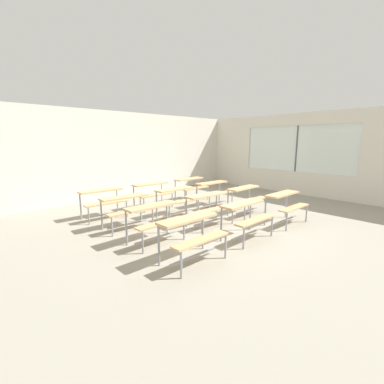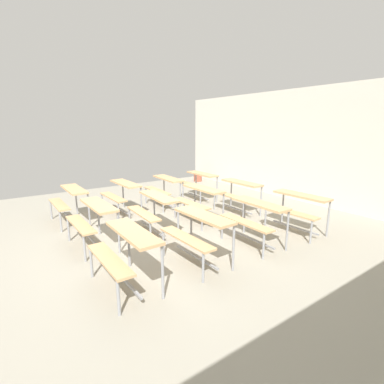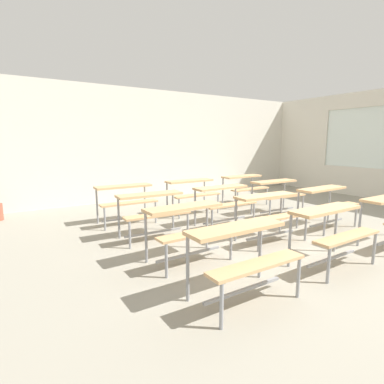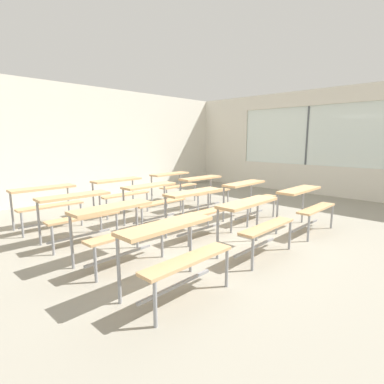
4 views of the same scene
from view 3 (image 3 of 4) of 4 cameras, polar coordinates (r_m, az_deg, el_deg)
The scene contains 13 objects.
ground at distance 5.29m, azimuth 16.29°, elevation -8.66°, with size 10.00×9.00×0.05m, color gray.
wall_back at distance 8.68m, azimuth -6.19°, elevation 8.92°, with size 10.00×0.12×3.00m, color silver.
desk_bench_r0c0 at distance 3.10m, azimuth 9.68°, elevation -10.07°, with size 1.10×0.60×0.74m.
desk_bench_r0c1 at distance 4.26m, azimuth 25.17°, elevation -5.38°, with size 1.11×0.60×0.74m.
desk_bench_r1c0 at distance 4.00m, azimuth -0.76°, elevation -5.40°, with size 1.12×0.62×0.74m.
desk_bench_r1c1 at distance 4.98m, azimuth 14.71°, elevation -2.71°, with size 1.12×0.64×0.74m.
desk_bench_r1c2 at distance 6.09m, azimuth 24.30°, elevation -1.03°, with size 1.12×0.62×0.74m.
desk_bench_r2c0 at distance 4.98m, azimuth -7.54°, elevation -2.45°, with size 1.12×0.63×0.74m.
desk_bench_r2c1 at distance 5.75m, azimuth 6.13°, elevation -0.81°, with size 1.10×0.60×0.74m.
desk_bench_r2c2 at distance 6.83m, azimuth 15.91°, elevation 0.53°, with size 1.11×0.62×0.74m.
desk_bench_r3c0 at distance 6.00m, azimuth -12.54°, elevation -0.55°, with size 1.11×0.61×0.74m.
desk_bench_r3c1 at distance 6.67m, azimuth 0.01°, elevation 0.70°, with size 1.11×0.60×0.74m.
desk_bench_r3c2 at distance 7.65m, azimuth 9.99°, elevation 1.70°, with size 1.11×0.62×0.74m.
Camera 3 is at (-3.80, -3.30, 1.60)m, focal length 28.00 mm.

